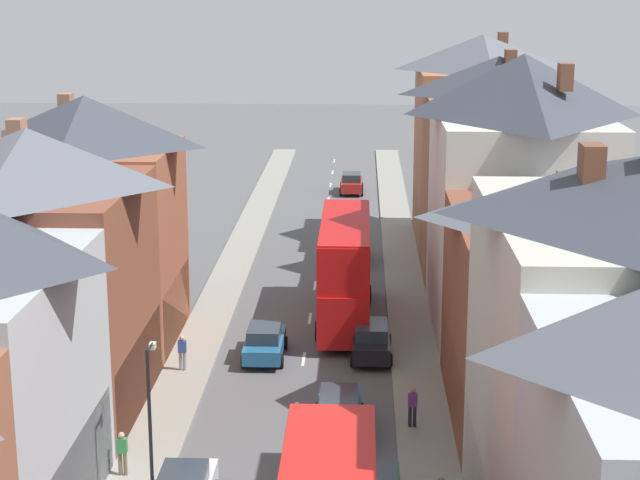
% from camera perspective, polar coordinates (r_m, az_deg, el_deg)
% --- Properties ---
extents(pavement_left, '(2.20, 104.00, 0.14)m').
position_cam_1_polar(pavement_left, '(57.45, -5.54, -3.44)').
color(pavement_left, gray).
rests_on(pavement_left, ground).
extents(pavement_right, '(2.20, 104.00, 0.14)m').
position_cam_1_polar(pavement_right, '(56.99, 4.69, -3.56)').
color(pavement_right, gray).
rests_on(pavement_right, ground).
extents(centre_line_dashes, '(0.14, 97.80, 0.01)m').
position_cam_1_polar(centre_line_dashes, '(55.11, -0.54, -4.20)').
color(centre_line_dashes, silver).
rests_on(centre_line_dashes, ground).
extents(terrace_row_right, '(8.00, 68.57, 13.60)m').
position_cam_1_polar(terrace_row_right, '(42.95, 12.39, -1.32)').
color(terrace_row_right, '#A36042').
rests_on(terrace_row_right, ground).
extents(double_decker_bus_mid_street, '(2.74, 10.80, 5.30)m').
position_cam_1_polar(double_decker_bus_mid_street, '(53.78, 1.33, -1.54)').
color(double_decker_bus_mid_street, red).
rests_on(double_decker_bus_mid_street, ground).
extents(car_near_blue, '(1.90, 4.48, 1.68)m').
position_cam_1_polar(car_near_blue, '(41.62, 1.02, -9.15)').
color(car_near_blue, '#236093').
rests_on(car_near_blue, ground).
extents(car_parked_left_a, '(1.90, 4.04, 1.69)m').
position_cam_1_polar(car_parked_left_a, '(65.83, 1.50, -0.42)').
color(car_parked_left_a, '#4C515B').
rests_on(car_parked_left_a, ground).
extents(car_parked_right_a, '(1.90, 4.15, 1.65)m').
position_cam_1_polar(car_parked_right_a, '(86.59, 1.70, 3.06)').
color(car_parked_right_a, maroon).
rests_on(car_parked_right_a, ground).
extents(car_parked_left_b, '(1.90, 4.08, 1.58)m').
position_cam_1_polar(car_parked_left_b, '(49.36, -2.97, -5.44)').
color(car_parked_left_b, '#236093').
rests_on(car_parked_left_b, ground).
extents(car_far_grey, '(1.90, 4.41, 1.66)m').
position_cam_1_polar(car_far_grey, '(49.53, 2.75, -5.33)').
color(car_far_grey, black).
rests_on(car_far_grey, ground).
extents(pedestrian_mid_right, '(0.36, 0.22, 1.61)m').
position_cam_1_polar(pedestrian_mid_right, '(38.59, -10.51, -11.02)').
color(pedestrian_mid_right, brown).
rests_on(pedestrian_mid_right, pavement_left).
extents(pedestrian_far_left, '(0.36, 0.22, 1.61)m').
position_cam_1_polar(pedestrian_far_left, '(41.89, 4.96, -8.76)').
color(pedestrian_far_left, '#23232D').
rests_on(pedestrian_far_left, pavement_right).
extents(pedestrian_far_right, '(0.36, 0.22, 1.61)m').
position_cam_1_polar(pedestrian_far_right, '(47.84, -7.36, -5.88)').
color(pedestrian_far_right, gray).
rests_on(pedestrian_far_right, pavement_left).
extents(street_lamp, '(0.20, 1.12, 5.50)m').
position_cam_1_polar(street_lamp, '(35.80, -9.03, -9.13)').
color(street_lamp, black).
rests_on(street_lamp, ground).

